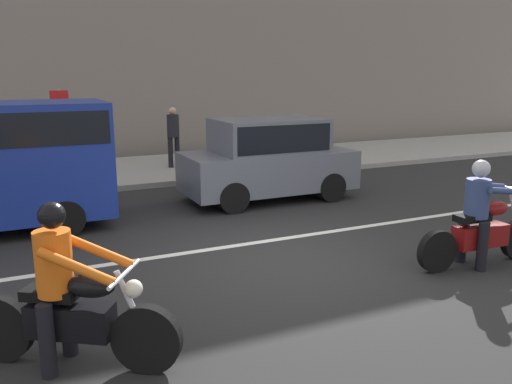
{
  "coord_description": "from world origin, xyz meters",
  "views": [
    {
      "loc": [
        -3.59,
        -6.67,
        2.77
      ],
      "look_at": [
        -0.55,
        -0.19,
        1.14
      ],
      "focal_mm": 36.89,
      "sensor_mm": 36.0,
      "label": 1
    }
  ],
  "objects_px": {
    "parked_hatchback_slate_gray": "(268,158)",
    "motorcycle_with_rider_denim_blue": "(481,222)",
    "street_sign_post": "(61,124)",
    "pedestrian_bystander": "(173,132)",
    "motorcycle_with_rider_orange_stripe": "(68,302)"
  },
  "relations": [
    {
      "from": "parked_hatchback_slate_gray",
      "to": "motorcycle_with_rider_denim_blue",
      "type": "bearing_deg",
      "value": -79.13
    },
    {
      "from": "motorcycle_with_rider_denim_blue",
      "to": "parked_hatchback_slate_gray",
      "type": "height_order",
      "value": "parked_hatchback_slate_gray"
    },
    {
      "from": "motorcycle_with_rider_denim_blue",
      "to": "street_sign_post",
      "type": "bearing_deg",
      "value": 119.21
    },
    {
      "from": "parked_hatchback_slate_gray",
      "to": "street_sign_post",
      "type": "relative_size",
      "value": 1.68
    },
    {
      "from": "motorcycle_with_rider_denim_blue",
      "to": "pedestrian_bystander",
      "type": "height_order",
      "value": "pedestrian_bystander"
    },
    {
      "from": "motorcycle_with_rider_orange_stripe",
      "to": "street_sign_post",
      "type": "distance_m",
      "value": 9.17
    },
    {
      "from": "parked_hatchback_slate_gray",
      "to": "pedestrian_bystander",
      "type": "height_order",
      "value": "pedestrian_bystander"
    },
    {
      "from": "motorcycle_with_rider_orange_stripe",
      "to": "pedestrian_bystander",
      "type": "bearing_deg",
      "value": 68.03
    },
    {
      "from": "motorcycle_with_rider_denim_blue",
      "to": "street_sign_post",
      "type": "xyz_separation_m",
      "value": [
        -4.89,
        8.74,
        0.86
      ]
    },
    {
      "from": "motorcycle_with_rider_orange_stripe",
      "to": "parked_hatchback_slate_gray",
      "type": "relative_size",
      "value": 0.5
    },
    {
      "from": "street_sign_post",
      "to": "parked_hatchback_slate_gray",
      "type": "bearing_deg",
      "value": -43.6
    },
    {
      "from": "motorcycle_with_rider_denim_blue",
      "to": "parked_hatchback_slate_gray",
      "type": "xyz_separation_m",
      "value": [
        -0.96,
        5.0,
        0.28
      ]
    },
    {
      "from": "parked_hatchback_slate_gray",
      "to": "motorcycle_with_rider_orange_stripe",
      "type": "bearing_deg",
      "value": -131.68
    },
    {
      "from": "motorcycle_with_rider_denim_blue",
      "to": "motorcycle_with_rider_orange_stripe",
      "type": "distance_m",
      "value": 5.74
    },
    {
      "from": "parked_hatchback_slate_gray",
      "to": "pedestrian_bystander",
      "type": "xyz_separation_m",
      "value": [
        -0.94,
        4.12,
        0.2
      ]
    }
  ]
}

